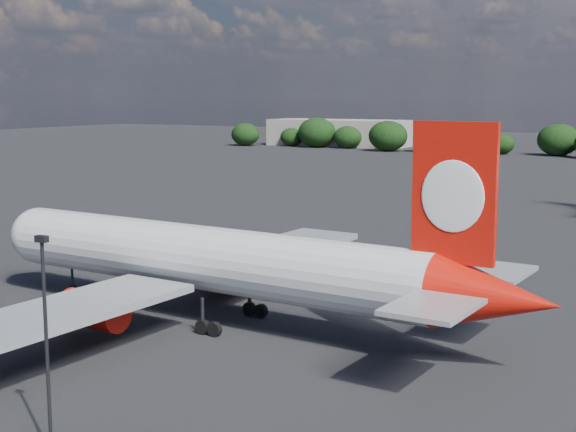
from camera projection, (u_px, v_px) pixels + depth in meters
The scene contains 6 objects.
ground at pixel (360, 220), 100.61m from camera, with size 500.00×500.00×0.00m, color black.
qantas_airliner at pixel (223, 263), 54.18m from camera, with size 43.14×41.02×14.08m.
apron_lamp_post at pixel (46, 334), 33.83m from camera, with size 0.55×0.30×9.74m.
terminal_building at pixel (339, 133), 245.35m from camera, with size 42.00×16.00×8.00m.
highway_sign at pixel (475, 143), 209.27m from camera, with size 6.00×0.30×4.50m.
horizon_treeline at pixel (559, 142), 203.59m from camera, with size 204.23×15.01×8.91m.
Camera 1 is at (39.85, -31.51, 15.51)m, focal length 50.00 mm.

